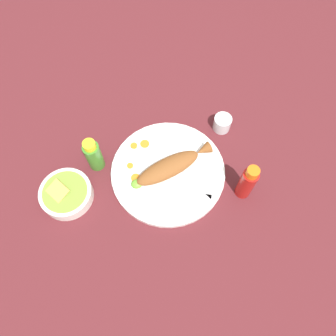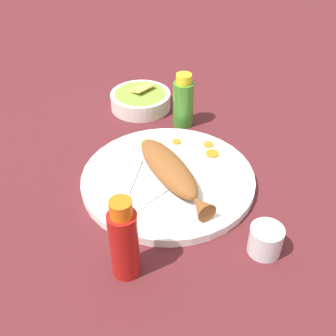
{
  "view_description": "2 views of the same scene",
  "coord_description": "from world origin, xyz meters",
  "views": [
    {
      "loc": [
        0.11,
        0.43,
        0.96
      ],
      "look_at": [
        0.0,
        0.0,
        0.04
      ],
      "focal_mm": 35.0,
      "sensor_mm": 36.0,
      "label": 1
    },
    {
      "loc": [
        -0.66,
        0.16,
        0.58
      ],
      "look_at": [
        0.0,
        0.0,
        0.04
      ],
      "focal_mm": 45.0,
      "sensor_mm": 36.0,
      "label": 2
    }
  ],
  "objects": [
    {
      "name": "hot_sauce_bottle_red",
      "position": [
        -0.21,
        0.12,
        0.07
      ],
      "size": [
        0.05,
        0.05,
        0.16
      ],
      "color": "#B21914",
      "rests_on": "ground_plane"
    },
    {
      "name": "lime_wedge_main",
      "position": [
        0.11,
        0.02,
        0.03
      ],
      "size": [
        0.04,
        0.03,
        0.02
      ],
      "primitive_type": "ellipsoid",
      "color": "#6BB233",
      "rests_on": "main_plate"
    },
    {
      "name": "hot_sauce_bottle_green",
      "position": [
        0.22,
        -0.09,
        0.06
      ],
      "size": [
        0.05,
        0.05,
        0.14
      ],
      "color": "#3D8428",
      "rests_on": "ground_plane"
    },
    {
      "name": "fried_fish",
      "position": [
        -0.01,
        -0.0,
        0.04
      ],
      "size": [
        0.27,
        0.12,
        0.04
      ],
      "rotation": [
        0.0,
        0.0,
        0.25
      ],
      "color": "brown",
      "rests_on": "main_plate"
    },
    {
      "name": "salt_cup",
      "position": [
        -0.22,
        -0.12,
        0.02
      ],
      "size": [
        0.06,
        0.06,
        0.05
      ],
      "color": "silver",
      "rests_on": "ground_plane"
    },
    {
      "name": "carrot_slice_far",
      "position": [
        0.11,
        -0.0,
        0.02
      ],
      "size": [
        0.03,
        0.03,
        0.0
      ],
      "primitive_type": "cylinder",
      "color": "orange",
      "rests_on": "main_plate"
    },
    {
      "name": "fork_far",
      "position": [
        -0.03,
        0.09,
        0.02
      ],
      "size": [
        0.17,
        0.09,
        0.0
      ],
      "rotation": [
        0.0,
        0.0,
        9.0
      ],
      "color": "silver",
      "rests_on": "main_plate"
    },
    {
      "name": "carrot_slice_mid",
      "position": [
        0.09,
        -0.12,
        0.02
      ],
      "size": [
        0.02,
        0.02,
        0.0
      ],
      "primitive_type": "cylinder",
      "color": "orange",
      "rests_on": "main_plate"
    },
    {
      "name": "fork_near",
      "position": [
        -0.07,
        0.06,
        0.02
      ],
      "size": [
        0.11,
        0.17,
        0.0
      ],
      "rotation": [
        0.0,
        0.0,
        8.4
      ],
      "color": "silver",
      "rests_on": "main_plate"
    },
    {
      "name": "main_plate",
      "position": [
        0.0,
        0.0,
        0.01
      ],
      "size": [
        0.36,
        0.36,
        0.02
      ],
      "primitive_type": "cylinder",
      "color": "white",
      "rests_on": "ground_plane"
    },
    {
      "name": "carrot_slice_extra",
      "position": [
        0.11,
        -0.05,
        0.02
      ],
      "size": [
        0.02,
        0.02,
        0.0
      ],
      "primitive_type": "cylinder",
      "color": "orange",
      "rests_on": "main_plate"
    },
    {
      "name": "ground_plane",
      "position": [
        0.0,
        0.0,
        0.0
      ],
      "size": [
        4.0,
        4.0,
        0.0
      ],
      "primitive_type": "plane",
      "color": "#561E23"
    },
    {
      "name": "carrot_slice_near",
      "position": [
        0.05,
        -0.11,
        0.02
      ],
      "size": [
        0.03,
        0.03,
        0.0
      ],
      "primitive_type": "cylinder",
      "color": "orange",
      "rests_on": "main_plate"
    },
    {
      "name": "guacamole_bowl",
      "position": [
        0.32,
        -0.0,
        0.02
      ],
      "size": [
        0.16,
        0.16,
        0.05
      ],
      "color": "white",
      "rests_on": "ground_plane"
    }
  ]
}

